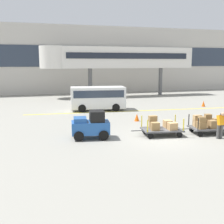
# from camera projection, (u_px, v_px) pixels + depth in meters

# --- Properties ---
(ground_plane) EXTENTS (120.00, 120.00, 0.00)m
(ground_plane) POSITION_uv_depth(u_px,v_px,m) (160.00, 138.00, 16.03)
(ground_plane) COLOR gray
(apron_lead_line) EXTENTS (20.08, 1.68, 0.01)m
(apron_lead_line) POSITION_uv_depth(u_px,v_px,m) (140.00, 111.00, 25.04)
(apron_lead_line) COLOR yellow
(apron_lead_line) RESTS_ON ground_plane
(terminal_building) EXTENTS (48.98, 2.51, 9.29)m
(terminal_building) POSITION_uv_depth(u_px,v_px,m) (81.00, 60.00, 39.81)
(terminal_building) COLOR #BCB7AD
(terminal_building) RESTS_ON ground_plane
(jet_bridge) EXTENTS (19.39, 3.00, 6.16)m
(jet_bridge) POSITION_uv_depth(u_px,v_px,m) (114.00, 58.00, 34.96)
(jet_bridge) COLOR silver
(jet_bridge) RESTS_ON ground_plane
(baggage_tug) EXTENTS (2.22, 1.46, 1.58)m
(baggage_tug) POSITION_uv_depth(u_px,v_px,m) (91.00, 125.00, 15.79)
(baggage_tug) COLOR #2659A5
(baggage_tug) RESTS_ON ground_plane
(baggage_cart_lead) EXTENTS (3.07, 1.68, 1.13)m
(baggage_cart_lead) POSITION_uv_depth(u_px,v_px,m) (162.00, 127.00, 16.48)
(baggage_cart_lead) COLOR #4C4C4F
(baggage_cart_lead) RESTS_ON ground_plane
(baggage_cart_middle) EXTENTS (3.07, 1.68, 1.14)m
(baggage_cart_middle) POSITION_uv_depth(u_px,v_px,m) (207.00, 124.00, 16.93)
(baggage_cart_middle) COLOR #4C4C4F
(baggage_cart_middle) RESTS_ON ground_plane
(baggage_handler) EXTENTS (0.42, 0.45, 1.56)m
(baggage_handler) POSITION_uv_depth(u_px,v_px,m) (221.00, 124.00, 15.66)
(baggage_handler) COLOR #4C4C4C
(baggage_handler) RESTS_ON ground_plane
(shuttle_van) EXTENTS (4.98, 2.43, 2.10)m
(shuttle_van) POSITION_uv_depth(u_px,v_px,m) (98.00, 97.00, 25.19)
(shuttle_van) COLOR white
(shuttle_van) RESTS_ON ground_plane
(safety_cone_near) EXTENTS (0.36, 0.36, 0.55)m
(safety_cone_near) POSITION_uv_depth(u_px,v_px,m) (137.00, 117.00, 20.59)
(safety_cone_near) COLOR #EA590F
(safety_cone_near) RESTS_ON ground_plane
(safety_cone_far) EXTENTS (0.36, 0.36, 0.55)m
(safety_cone_far) POSITION_uv_depth(u_px,v_px,m) (203.00, 104.00, 27.41)
(safety_cone_far) COLOR #EA590F
(safety_cone_far) RESTS_ON ground_plane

